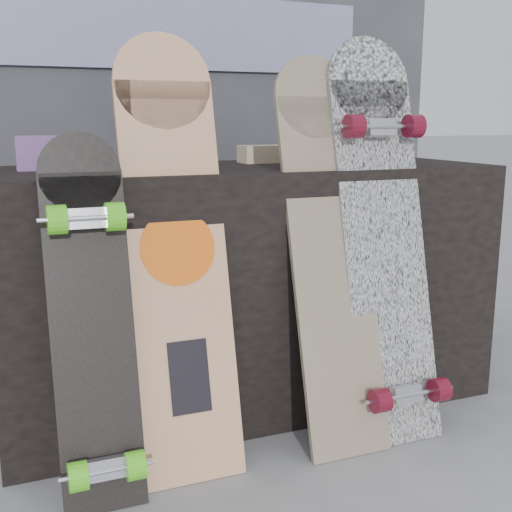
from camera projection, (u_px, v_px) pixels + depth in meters
name	position (u px, v px, depth m)	size (l,w,h in m)	color
ground	(310.00, 466.00, 1.79)	(60.00, 60.00, 0.00)	slate
vendor_table	(246.00, 285.00, 2.16)	(1.60, 0.60, 0.80)	black
booth	(176.00, 83.00, 2.79)	(2.40, 0.22, 2.20)	#343439
merch_box_purple	(47.00, 153.00, 1.93)	(0.18, 0.12, 0.10)	#653E7F
merch_box_small	(376.00, 146.00, 2.14)	(0.14, 0.14, 0.12)	#653E7F
merch_box_flat	(271.00, 154.00, 2.24)	(0.22, 0.10, 0.06)	#D1B78C
longboard_geisha	(176.00, 242.00, 1.73)	(0.27, 0.32, 1.18)	tan
longboard_celtic	(329.00, 240.00, 1.87)	(0.25, 0.34, 1.14)	#D3B890
longboard_cascadia	(384.00, 230.00, 1.92)	(0.27, 0.37, 1.20)	white
skateboard_dark	(92.00, 318.00, 1.57)	(0.20, 0.28, 0.92)	black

